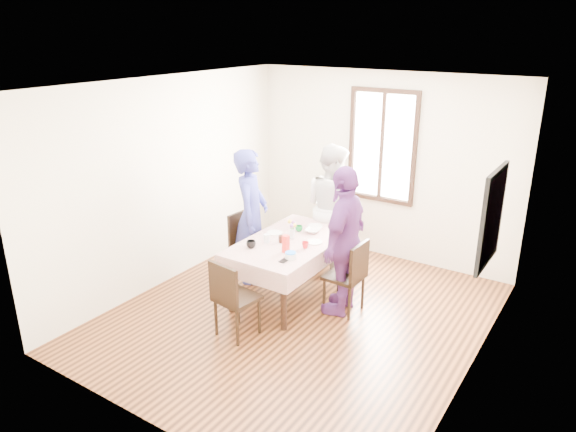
# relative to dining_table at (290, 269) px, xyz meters

# --- Properties ---
(ground) EXTENTS (4.50, 4.50, 0.00)m
(ground) POSITION_rel_dining_table_xyz_m (0.36, -0.37, -0.38)
(ground) COLOR black
(ground) RESTS_ON ground
(back_wall) EXTENTS (4.00, 0.00, 4.00)m
(back_wall) POSITION_rel_dining_table_xyz_m (0.36, 1.88, 0.98)
(back_wall) COLOR beige
(back_wall) RESTS_ON ground
(right_wall) EXTENTS (0.00, 4.50, 4.50)m
(right_wall) POSITION_rel_dining_table_xyz_m (2.36, -0.37, 0.98)
(right_wall) COLOR beige
(right_wall) RESTS_ON ground
(window_frame) EXTENTS (1.02, 0.06, 1.62)m
(window_frame) POSITION_rel_dining_table_xyz_m (0.36, 1.86, 1.27)
(window_frame) COLOR black
(window_frame) RESTS_ON back_wall
(window_pane) EXTENTS (0.90, 0.02, 1.50)m
(window_pane) POSITION_rel_dining_table_xyz_m (0.36, 1.87, 1.27)
(window_pane) COLOR white
(window_pane) RESTS_ON back_wall
(art_poster) EXTENTS (0.04, 0.76, 0.96)m
(art_poster) POSITION_rel_dining_table_xyz_m (2.34, -0.07, 1.18)
(art_poster) COLOR red
(art_poster) RESTS_ON right_wall
(dining_table) EXTENTS (0.89, 1.56, 0.75)m
(dining_table) POSITION_rel_dining_table_xyz_m (0.00, 0.00, 0.00)
(dining_table) COLOR black
(dining_table) RESTS_ON ground
(tablecloth) EXTENTS (1.01, 1.68, 0.01)m
(tablecloth) POSITION_rel_dining_table_xyz_m (0.00, 0.00, 0.38)
(tablecloth) COLOR #5D0F0C
(tablecloth) RESTS_ON dining_table
(chair_left) EXTENTS (0.45, 0.45, 0.91)m
(chair_left) POSITION_rel_dining_table_xyz_m (-0.74, 0.15, 0.08)
(chair_left) COLOR black
(chair_left) RESTS_ON ground
(chair_right) EXTENTS (0.43, 0.43, 0.91)m
(chair_right) POSITION_rel_dining_table_xyz_m (0.74, 0.05, 0.08)
(chair_right) COLOR black
(chair_right) RESTS_ON ground
(chair_far) EXTENTS (0.44, 0.44, 0.91)m
(chair_far) POSITION_rel_dining_table_xyz_m (0.00, 1.07, 0.08)
(chair_far) COLOR black
(chair_far) RESTS_ON ground
(chair_near) EXTENTS (0.47, 0.47, 0.91)m
(chair_near) POSITION_rel_dining_table_xyz_m (0.00, -1.07, 0.08)
(chair_near) COLOR black
(chair_near) RESTS_ON ground
(person_left) EXTENTS (0.65, 0.77, 1.80)m
(person_left) POSITION_rel_dining_table_xyz_m (-0.72, 0.15, 0.53)
(person_left) COLOR navy
(person_left) RESTS_ON ground
(person_far) EXTENTS (1.06, 0.96, 1.78)m
(person_far) POSITION_rel_dining_table_xyz_m (0.00, 1.05, 0.51)
(person_far) COLOR beige
(person_far) RESTS_ON ground
(person_right) EXTENTS (0.55, 1.10, 1.81)m
(person_right) POSITION_rel_dining_table_xyz_m (0.72, 0.05, 0.53)
(person_right) COLOR #5C296B
(person_right) RESTS_ON ground
(mug_black) EXTENTS (0.12, 0.12, 0.09)m
(mug_black) POSITION_rel_dining_table_xyz_m (-0.27, -0.44, 0.43)
(mug_black) COLOR black
(mug_black) RESTS_ON tablecloth
(mug_flag) EXTENTS (0.12, 0.12, 0.08)m
(mug_flag) POSITION_rel_dining_table_xyz_m (0.28, -0.10, 0.43)
(mug_flag) COLOR red
(mug_flag) RESTS_ON tablecloth
(mug_green) EXTENTS (0.13, 0.13, 0.07)m
(mug_green) POSITION_rel_dining_table_xyz_m (-0.08, 0.33, 0.42)
(mug_green) COLOR #0C7226
(mug_green) RESTS_ON tablecloth
(serving_bowl) EXTENTS (0.20, 0.20, 0.05)m
(serving_bowl) POSITION_rel_dining_table_xyz_m (0.09, 0.39, 0.41)
(serving_bowl) COLOR white
(serving_bowl) RESTS_ON tablecloth
(juice_carton) EXTENTS (0.07, 0.07, 0.21)m
(juice_carton) POSITION_rel_dining_table_xyz_m (0.15, -0.33, 0.49)
(juice_carton) COLOR red
(juice_carton) RESTS_ON tablecloth
(butter_tub) EXTENTS (0.13, 0.13, 0.07)m
(butter_tub) POSITION_rel_dining_table_xyz_m (0.30, -0.45, 0.42)
(butter_tub) COLOR white
(butter_tub) RESTS_ON tablecloth
(jam_jar) EXTENTS (0.07, 0.07, 0.09)m
(jam_jar) POSITION_rel_dining_table_xyz_m (-0.06, -0.11, 0.43)
(jam_jar) COLOR black
(jam_jar) RESTS_ON tablecloth
(drinking_glass) EXTENTS (0.07, 0.07, 0.11)m
(drinking_glass) POSITION_rel_dining_table_xyz_m (-0.21, -0.21, 0.44)
(drinking_glass) COLOR silver
(drinking_glass) RESTS_ON tablecloth
(smartphone) EXTENTS (0.07, 0.15, 0.01)m
(smartphone) POSITION_rel_dining_table_xyz_m (0.27, -0.54, 0.39)
(smartphone) COLOR black
(smartphone) RESTS_ON tablecloth
(flower_vase) EXTENTS (0.06, 0.06, 0.12)m
(flower_vase) POSITION_rel_dining_table_xyz_m (-0.01, 0.07, 0.45)
(flower_vase) COLOR silver
(flower_vase) RESTS_ON tablecloth
(plate_left) EXTENTS (0.20, 0.20, 0.01)m
(plate_left) POSITION_rel_dining_table_xyz_m (-0.31, 0.10, 0.39)
(plate_left) COLOR white
(plate_left) RESTS_ON tablecloth
(plate_right) EXTENTS (0.20, 0.20, 0.01)m
(plate_right) POSITION_rel_dining_table_xyz_m (0.28, 0.11, 0.39)
(plate_right) COLOR white
(plate_right) RESTS_ON tablecloth
(plate_far) EXTENTS (0.20, 0.20, 0.01)m
(plate_far) POSITION_rel_dining_table_xyz_m (0.00, 0.59, 0.39)
(plate_far) COLOR white
(plate_far) RESTS_ON tablecloth
(butter_lid) EXTENTS (0.12, 0.12, 0.01)m
(butter_lid) POSITION_rel_dining_table_xyz_m (0.30, -0.45, 0.46)
(butter_lid) COLOR blue
(butter_lid) RESTS_ON butter_tub
(flower_bunch) EXTENTS (0.09, 0.09, 0.10)m
(flower_bunch) POSITION_rel_dining_table_xyz_m (-0.01, 0.07, 0.56)
(flower_bunch) COLOR yellow
(flower_bunch) RESTS_ON flower_vase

